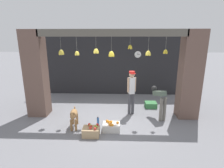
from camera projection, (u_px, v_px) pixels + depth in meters
The scene contains 13 objects.
ground_plane at pixel (112, 118), 6.39m from camera, with size 60.00×60.00×0.00m, color slate.
shop_back_wall at pixel (114, 64), 8.82m from camera, with size 6.84×0.12×3.14m, color #232326.
shop_pillar_left at pixel (36, 74), 6.37m from camera, with size 0.70×0.60×3.14m, color brown.
shop_pillar_right at pixel (190, 75), 6.17m from camera, with size 0.70×0.60×3.14m, color brown.
storefront_awning at pixel (111, 35), 5.74m from camera, with size 4.94×0.29×0.93m.
dog at pixel (74, 115), 5.63m from camera, with size 0.31×0.85×0.65m.
shopkeeper at pixel (132, 89), 6.53m from camera, with size 0.33×0.30×1.68m.
worker_stooping at pixel (160, 99), 6.26m from camera, with size 0.44×0.83×1.11m.
fruit_crate_oranges at pixel (111, 127), 5.53m from camera, with size 0.54×0.40×0.32m.
fruit_crate_apples at pixel (91, 131), 5.23m from camera, with size 0.49×0.39×0.34m.
produce_box_green at pixel (151, 105), 7.39m from camera, with size 0.47×0.42×0.22m, color #387A42.
water_bottle at pixel (98, 121), 5.87m from camera, with size 0.08×0.08×0.30m.
wall_clock at pixel (138, 54), 8.58m from camera, with size 0.35×0.03×0.35m.
Camera 1 is at (0.23, -5.84, 2.86)m, focal length 28.00 mm.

